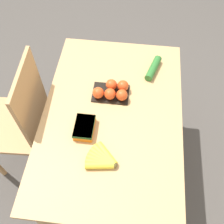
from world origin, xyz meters
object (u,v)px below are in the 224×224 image
Objects in this scene: tomato_pack at (112,91)px; cucumber_near at (153,68)px; carrot_bag at (84,127)px; chair at (22,121)px; banana_bunch at (102,159)px.

cucumber_near is (0.22, -0.23, -0.01)m from tomato_pack.
tomato_pack reaches higher than cucumber_near.
tomato_pack reaches higher than carrot_bag.
chair is 4.64× the size of tomato_pack.
chair is 0.91m from cucumber_near.
chair is 0.70m from banana_bunch.
banana_bunch is 0.42m from tomato_pack.
banana_bunch is at bearing 159.84° from cucumber_near.
chair is at bearing 62.01° from banana_bunch.
chair reaches higher than tomato_pack.
chair is at bearing 100.98° from tomato_pack.
banana_bunch is 1.11× the size of carrot_bag.
carrot_bag is 0.75× the size of cucumber_near.
tomato_pack is 0.32m from cucumber_near.
carrot_bag is at bearing 35.49° from banana_bunch.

